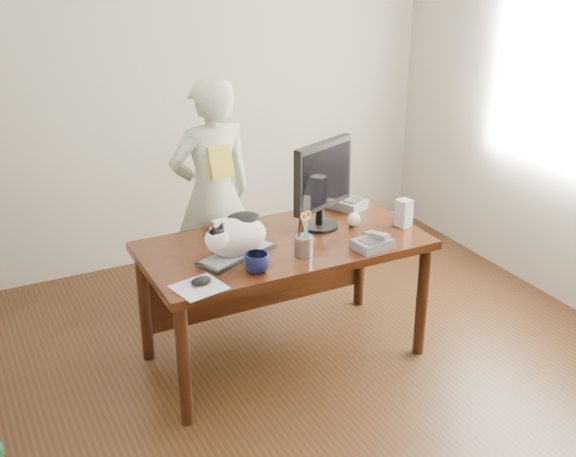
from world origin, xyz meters
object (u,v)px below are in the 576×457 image
at_px(desk, 278,260).
at_px(person, 212,195).
at_px(pen_cup, 304,243).
at_px(speaker, 404,213).
at_px(phone, 373,243).
at_px(book_stack, 227,227).
at_px(calculator, 347,203).
at_px(baseball, 354,219).
at_px(mouse, 201,281).
at_px(monitor, 323,180).
at_px(keyboard, 237,254).
at_px(coffee_mug, 257,263).
at_px(cat, 234,236).

height_order(desk, person, person).
height_order(pen_cup, speaker, pen_cup).
bearing_deg(desk, phone, -42.94).
height_order(book_stack, calculator, book_stack).
height_order(speaker, baseball, speaker).
height_order(baseball, book_stack, baseball).
xyz_separation_m(pen_cup, calculator, (0.57, 0.49, -0.04)).
height_order(phone, calculator, phone).
relative_size(speaker, person, 0.11).
bearing_deg(mouse, person, 53.50).
bearing_deg(pen_cup, baseball, 26.23).
bearing_deg(baseball, pen_cup, -153.77).
xyz_separation_m(monitor, person, (-0.40, 0.74, -0.27)).
distance_m(pen_cup, baseball, 0.51).
bearing_deg(mouse, desk, 18.73).
relative_size(desk, pen_cup, 6.33).
distance_m(keyboard, coffee_mug, 0.22).
bearing_deg(monitor, person, 96.28).
height_order(cat, book_stack, cat).
relative_size(desk, book_stack, 7.80).
xyz_separation_m(baseball, person, (-0.58, 0.80, -0.01)).
relative_size(baseball, calculator, 0.30).
bearing_deg(pen_cup, mouse, -172.63).
bearing_deg(cat, baseball, -16.63).
distance_m(desk, mouse, 0.73).
bearing_deg(mouse, keyboard, 25.82).
xyz_separation_m(desk, monitor, (0.29, 0.00, 0.44)).
height_order(monitor, pen_cup, monitor).
height_order(cat, calculator, cat).
bearing_deg(book_stack, speaker, -17.93).
distance_m(pen_cup, calculator, 0.75).
xyz_separation_m(phone, book_stack, (-0.64, 0.56, 0.00)).
distance_m(mouse, speaker, 1.35).
bearing_deg(keyboard, cat, -171.64).
bearing_deg(pen_cup, monitor, 46.08).
height_order(keyboard, mouse, mouse).
distance_m(monitor, person, 0.88).
distance_m(mouse, person, 1.21).
distance_m(baseball, book_stack, 0.75).
relative_size(monitor, pen_cup, 2.07).
distance_m(pen_cup, coffee_mug, 0.32).
relative_size(coffee_mug, calculator, 0.50).
height_order(mouse, coffee_mug, coffee_mug).
xyz_separation_m(keyboard, monitor, (0.61, 0.14, 0.28)).
bearing_deg(phone, book_stack, 130.84).
relative_size(monitor, calculator, 1.97).
height_order(pen_cup, calculator, pen_cup).
relative_size(pen_cup, phone, 1.15).
relative_size(keyboard, cat, 1.14).
bearing_deg(baseball, desk, 172.84).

